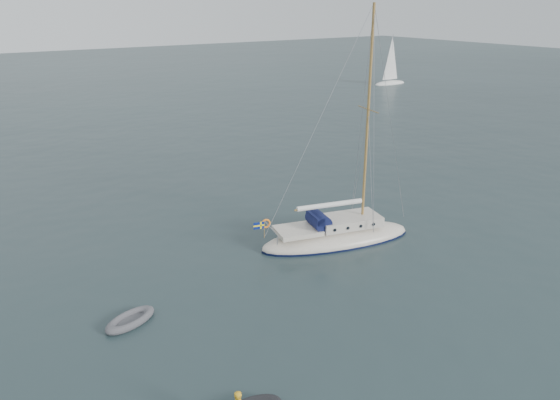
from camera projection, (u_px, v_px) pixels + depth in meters
ground at (314, 270)px, 29.47m from camera, size 300.00×300.00×0.00m
sailboat at (337, 225)px, 32.64m from camera, size 10.01×3.00×14.26m
dinghy at (130, 320)px, 24.59m from camera, size 2.62×1.18×0.38m
distant_yacht_b at (391, 62)px, 93.51m from camera, size 6.64×3.54×8.80m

